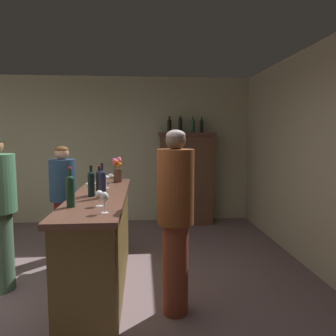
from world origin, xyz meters
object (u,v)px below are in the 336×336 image
(flower_arrangement, at_px, (117,169))
(display_bottle_center, at_px, (193,125))
(display_bottle_midleft, at_px, (180,124))
(display_bottle_midright, at_px, (201,125))
(display_cabinet, at_px, (186,177))
(patron_tall, at_px, (63,197))
(wine_glass_rear, at_px, (104,198))
(display_bottle_left, at_px, (169,125))
(wine_glass_front, at_px, (99,195))
(wine_bottle_riesling, at_px, (99,181))
(wine_glass_mid, at_px, (111,176))
(wine_glass_spare, at_px, (106,178))
(cheese_plate, at_px, (92,184))
(wine_bottle_chardonnay, at_px, (91,182))
(wine_bottle_malbec, at_px, (102,182))
(bartender, at_px, (176,214))
(bar_counter, at_px, (101,242))
(wine_bottle_merlot, at_px, (70,190))

(flower_arrangement, relative_size, display_bottle_center, 1.08)
(display_bottle_midleft, bearing_deg, display_bottle_midright, 0.00)
(display_cabinet, xyz_separation_m, patron_tall, (-1.90, -1.50, -0.06))
(wine_glass_rear, relative_size, display_bottle_left, 0.58)
(wine_glass_front, xyz_separation_m, patron_tall, (-0.71, 1.62, -0.32))
(display_bottle_left, bearing_deg, wine_bottle_riesling, -110.55)
(wine_glass_mid, bearing_deg, display_bottle_left, 63.68)
(wine_glass_rear, bearing_deg, flower_arrangement, 90.87)
(wine_glass_spare, xyz_separation_m, display_bottle_left, (0.92, 2.17, 0.68))
(wine_glass_rear, height_order, cheese_plate, wine_glass_rear)
(wine_bottle_chardonnay, height_order, wine_glass_mid, wine_bottle_chardonnay)
(wine_bottle_malbec, height_order, bartender, bartender)
(wine_glass_rear, bearing_deg, patron_tall, 112.60)
(display_bottle_center, bearing_deg, patron_tall, -143.23)
(display_cabinet, xyz_separation_m, display_bottle_midright, (0.28, 0.00, 0.95))
(display_bottle_left, relative_size, display_bottle_center, 0.97)
(display_bottle_midleft, relative_size, display_bottle_midright, 1.05)
(wine_glass_mid, xyz_separation_m, display_bottle_center, (1.33, 1.82, 0.70))
(display_bottle_midleft, bearing_deg, display_cabinet, -0.00)
(display_bottle_midright, bearing_deg, patron_tall, -145.35)
(wine_bottle_riesling, relative_size, display_bottle_midleft, 0.95)
(bar_counter, height_order, wine_bottle_merlot, wine_bottle_merlot)
(cheese_plate, bearing_deg, display_bottle_center, 50.03)
(wine_glass_spare, height_order, patron_tall, patron_tall)
(wine_bottle_malbec, relative_size, wine_glass_front, 2.45)
(wine_glass_rear, bearing_deg, wine_glass_front, 106.39)
(flower_arrangement, distance_m, display_bottle_center, 2.22)
(bar_counter, bearing_deg, flower_arrangement, 81.33)
(wine_glass_rear, relative_size, display_bottle_center, 0.56)
(wine_glass_spare, height_order, display_bottle_center, display_bottle_center)
(wine_bottle_merlot, height_order, display_bottle_midright, display_bottle_midright)
(wine_bottle_malbec, height_order, display_bottle_left, display_bottle_left)
(wine_glass_front, height_order, display_bottle_left, display_bottle_left)
(cheese_plate, bearing_deg, bartender, -51.26)
(bar_counter, height_order, flower_arrangement, flower_arrangement)
(wine_bottle_riesling, distance_m, display_bottle_center, 2.96)
(wine_bottle_malbec, height_order, patron_tall, patron_tall)
(bar_counter, xyz_separation_m, wine_bottle_chardonnay, (-0.06, -0.13, 0.67))
(flower_arrangement, relative_size, display_bottle_left, 1.12)
(display_bottle_left, distance_m, display_bottle_midright, 0.60)
(wine_bottle_chardonnay, distance_m, patron_tall, 1.35)
(wine_bottle_riesling, distance_m, display_bottle_left, 2.79)
(bar_counter, height_order, wine_bottle_chardonnay, wine_bottle_chardonnay)
(wine_glass_mid, bearing_deg, wine_glass_front, -88.79)
(display_bottle_center, height_order, bartender, display_bottle_center)
(display_bottle_midleft, bearing_deg, wine_bottle_chardonnay, -114.45)
(wine_bottle_merlot, distance_m, cheese_plate, 1.27)
(wine_glass_mid, bearing_deg, flower_arrangement, 53.93)
(display_bottle_midleft, xyz_separation_m, display_bottle_midright, (0.39, 0.00, -0.02))
(bartender, bearing_deg, wine_bottle_malbec, -7.39)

